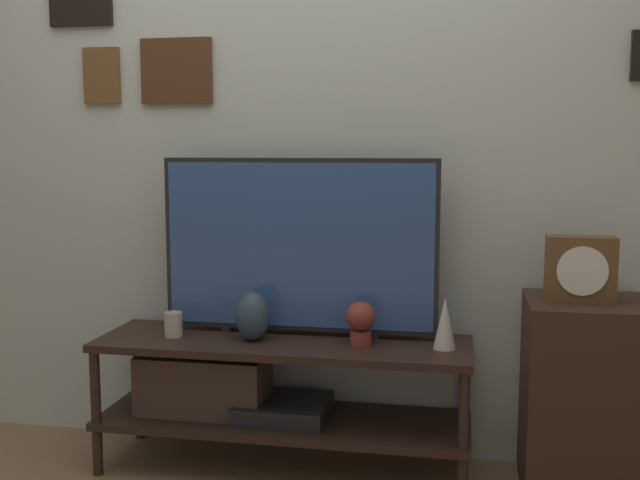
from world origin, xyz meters
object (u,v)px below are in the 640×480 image
object	(u,v)px
candle_jar	(173,324)
decorative_bust	(361,321)
television	(299,245)
vase_urn_stoneware	(253,316)
vase_slim_bronze	(445,323)
mantel_clock	(580,269)

from	to	relation	value
candle_jar	decorative_bust	distance (m)	0.76
television	decorative_bust	bearing A→B (deg)	-22.07
television	vase_urn_stoneware	size ratio (longest dim) A/B	5.76
television	vase_slim_bronze	world-z (taller)	television
vase_urn_stoneware	candle_jar	xyz separation A→B (m)	(-0.33, -0.00, -0.05)
vase_urn_stoneware	decorative_bust	xyz separation A→B (m)	(0.43, 0.02, -0.00)
decorative_bust	mantel_clock	world-z (taller)	mantel_clock
vase_urn_stoneware	decorative_bust	distance (m)	0.43
vase_slim_bronze	candle_jar	bearing A→B (deg)	-178.82
vase_urn_stoneware	candle_jar	size ratio (longest dim) A/B	1.95
mantel_clock	decorative_bust	bearing A→B (deg)	-179.08
vase_slim_bronze	candle_jar	world-z (taller)	vase_slim_bronze
vase_urn_stoneware	mantel_clock	bearing A→B (deg)	1.33
vase_urn_stoneware	candle_jar	world-z (taller)	vase_urn_stoneware
television	mantel_clock	bearing A→B (deg)	-5.10
vase_slim_bronze	candle_jar	xyz separation A→B (m)	(-1.08, -0.02, -0.05)
vase_slim_bronze	decorative_bust	bearing A→B (deg)	-179.58
vase_slim_bronze	decorative_bust	size ratio (longest dim) A/B	1.18
candle_jar	mantel_clock	bearing A→B (deg)	1.21
vase_urn_stoneware	television	bearing A→B (deg)	37.82
vase_slim_bronze	candle_jar	size ratio (longest dim) A/B	2.01
vase_urn_stoneware	candle_jar	distance (m)	0.33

